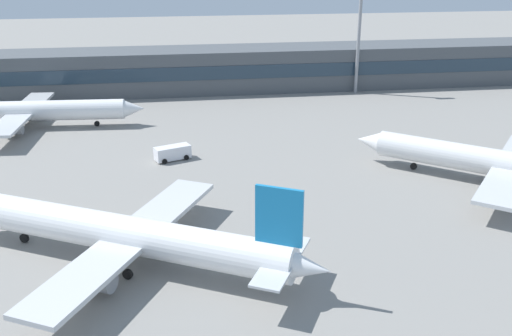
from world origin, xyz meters
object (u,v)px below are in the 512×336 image
Objects in this scene: service_van_white at (172,153)px; floodlight_tower_west at (359,25)px; airplane_far at (29,111)px; airplane_mid at (503,164)px; airplane_near at (120,233)px.

service_van_white is 0.23× the size of floodlight_tower_west.
airplane_far is 7.09× the size of service_van_white.
airplane_far reaches higher than service_van_white.
service_van_white is at bearing -39.53° from airplane_far.
airplane_far is at bearing 151.43° from airplane_mid.
floodlight_tower_west reaches higher than service_van_white.
service_van_white is (5.43, 28.92, -2.06)m from airplane_near.
floodlight_tower_west reaches higher than airplane_near.
airplane_far is at bearing 110.89° from airplane_near.
airplane_far is at bearing -165.47° from floodlight_tower_west.
airplane_near is 52.19m from airplane_far.
floodlight_tower_west is (63.50, 16.46, 11.23)m from airplane_far.
airplane_far is 66.56m from floodlight_tower_west.
floodlight_tower_west is (44.89, 65.22, 11.04)m from airplane_near.
airplane_near is 1.17× the size of airplane_mid.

